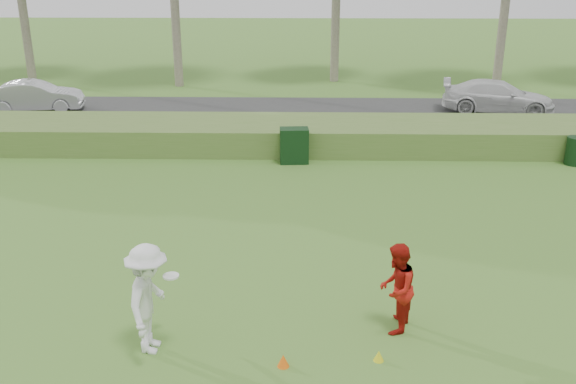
{
  "coord_description": "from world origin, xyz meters",
  "views": [
    {
      "loc": [
        0.3,
        -9.6,
        6.37
      ],
      "look_at": [
        0.0,
        4.0,
        1.3
      ],
      "focal_mm": 40.0,
      "sensor_mm": 36.0,
      "label": 1
    }
  ],
  "objects_px": {
    "player_white": "(149,299)",
    "player_red": "(396,288)",
    "trash_bin": "(575,151)",
    "utility_cabinet": "(294,146)",
    "cone_orange": "(283,361)",
    "car_right": "(498,97)",
    "car_mid": "(35,96)",
    "cone_yellow": "(379,356)"
  },
  "relations": [
    {
      "from": "cone_orange",
      "to": "player_white",
      "type": "bearing_deg",
      "value": 168.69
    },
    {
      "from": "player_white",
      "to": "cone_orange",
      "type": "xyz_separation_m",
      "value": [
        2.25,
        -0.45,
        -0.86
      ]
    },
    {
      "from": "cone_orange",
      "to": "cone_yellow",
      "type": "distance_m",
      "value": 1.6
    },
    {
      "from": "player_white",
      "to": "player_red",
      "type": "distance_m",
      "value": 4.28
    },
    {
      "from": "cone_orange",
      "to": "cone_yellow",
      "type": "xyz_separation_m",
      "value": [
        1.58,
        0.19,
        -0.01
      ]
    },
    {
      "from": "player_red",
      "to": "car_right",
      "type": "distance_m",
      "value": 18.06
    },
    {
      "from": "cone_orange",
      "to": "cone_yellow",
      "type": "bearing_deg",
      "value": 6.89
    },
    {
      "from": "player_red",
      "to": "car_mid",
      "type": "xyz_separation_m",
      "value": [
        -13.01,
        16.57,
        -0.13
      ]
    },
    {
      "from": "player_white",
      "to": "cone_yellow",
      "type": "height_order",
      "value": "player_white"
    },
    {
      "from": "cone_yellow",
      "to": "car_mid",
      "type": "height_order",
      "value": "car_mid"
    },
    {
      "from": "cone_yellow",
      "to": "utility_cabinet",
      "type": "bearing_deg",
      "value": 98.17
    },
    {
      "from": "trash_bin",
      "to": "car_right",
      "type": "height_order",
      "value": "car_right"
    },
    {
      "from": "utility_cabinet",
      "to": "car_right",
      "type": "bearing_deg",
      "value": 35.34
    },
    {
      "from": "cone_yellow",
      "to": "car_mid",
      "type": "xyz_separation_m",
      "value": [
        -12.63,
        17.53,
        0.61
      ]
    },
    {
      "from": "cone_yellow",
      "to": "trash_bin",
      "type": "height_order",
      "value": "trash_bin"
    },
    {
      "from": "player_red",
      "to": "cone_yellow",
      "type": "xyz_separation_m",
      "value": [
        -0.38,
        -0.96,
        -0.74
      ]
    },
    {
      "from": "player_red",
      "to": "cone_yellow",
      "type": "height_order",
      "value": "player_red"
    },
    {
      "from": "player_white",
      "to": "trash_bin",
      "type": "relative_size",
      "value": 2.15
    },
    {
      "from": "player_white",
      "to": "trash_bin",
      "type": "distance_m",
      "value": 15.45
    },
    {
      "from": "utility_cabinet",
      "to": "trash_bin",
      "type": "distance_m",
      "value": 9.0
    },
    {
      "from": "utility_cabinet",
      "to": "car_mid",
      "type": "xyz_separation_m",
      "value": [
        -11.08,
        6.74,
        0.14
      ]
    },
    {
      "from": "car_right",
      "to": "utility_cabinet",
      "type": "bearing_deg",
      "value": 141.62
    },
    {
      "from": "player_red",
      "to": "car_mid",
      "type": "bearing_deg",
      "value": -123.02
    },
    {
      "from": "trash_bin",
      "to": "car_mid",
      "type": "relative_size",
      "value": 0.23
    },
    {
      "from": "player_white",
      "to": "trash_bin",
      "type": "bearing_deg",
      "value": -43.42
    },
    {
      "from": "player_white",
      "to": "player_red",
      "type": "bearing_deg",
      "value": -77.01
    },
    {
      "from": "trash_bin",
      "to": "car_mid",
      "type": "xyz_separation_m",
      "value": [
        -20.08,
        6.74,
        0.25
      ]
    },
    {
      "from": "player_red",
      "to": "utility_cabinet",
      "type": "xyz_separation_m",
      "value": [
        -1.93,
        9.83,
        -0.27
      ]
    },
    {
      "from": "cone_orange",
      "to": "car_mid",
      "type": "relative_size",
      "value": 0.06
    },
    {
      "from": "player_red",
      "to": "utility_cabinet",
      "type": "bearing_deg",
      "value": -150.04
    },
    {
      "from": "player_white",
      "to": "car_right",
      "type": "height_order",
      "value": "player_white"
    },
    {
      "from": "utility_cabinet",
      "to": "car_mid",
      "type": "height_order",
      "value": "car_mid"
    },
    {
      "from": "player_red",
      "to": "utility_cabinet",
      "type": "relative_size",
      "value": 1.47
    },
    {
      "from": "utility_cabinet",
      "to": "trash_bin",
      "type": "xyz_separation_m",
      "value": [
        9.0,
        -0.0,
        -0.12
      ]
    },
    {
      "from": "car_mid",
      "to": "car_right",
      "type": "height_order",
      "value": "car_right"
    },
    {
      "from": "cone_yellow",
      "to": "car_right",
      "type": "distance_m",
      "value": 19.1
    },
    {
      "from": "player_red",
      "to": "cone_yellow",
      "type": "bearing_deg",
      "value": -2.85
    },
    {
      "from": "utility_cabinet",
      "to": "trash_bin",
      "type": "bearing_deg",
      "value": -4.16
    },
    {
      "from": "car_mid",
      "to": "player_white",
      "type": "bearing_deg",
      "value": -163.43
    },
    {
      "from": "car_right",
      "to": "player_red",
      "type": "bearing_deg",
      "value": 170.84
    },
    {
      "from": "player_white",
      "to": "car_mid",
      "type": "xyz_separation_m",
      "value": [
        -8.79,
        17.27,
        -0.27
      ]
    },
    {
      "from": "player_white",
      "to": "cone_orange",
      "type": "bearing_deg",
      "value": -97.74
    }
  ]
}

